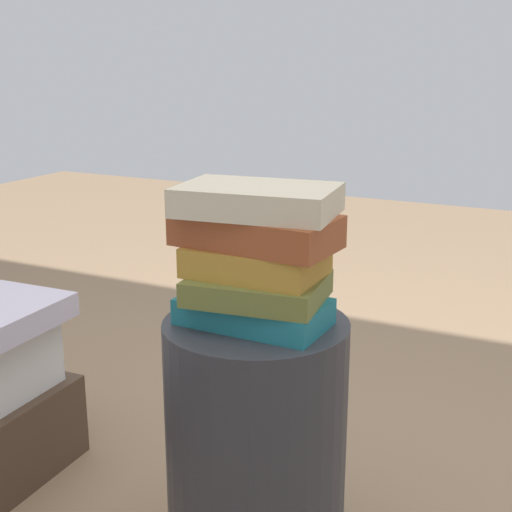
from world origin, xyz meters
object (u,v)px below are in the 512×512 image
at_px(side_table, 256,451).
at_px(book_olive, 258,288).
at_px(book_cream, 257,200).
at_px(book_ochre, 256,260).
at_px(book_rust, 255,231).
at_px(book_teal, 255,312).

xyz_separation_m(side_table, book_olive, (-0.01, 0.01, 0.35)).
bearing_deg(book_cream, book_ochre, 87.25).
relative_size(book_ochre, book_rust, 0.83).
xyz_separation_m(side_table, book_rust, (0.00, 0.00, 0.45)).
relative_size(book_teal, book_olive, 1.12).
bearing_deg(book_ochre, book_teal, 104.07).
xyz_separation_m(book_teal, book_ochre, (0.00, -0.01, 0.10)).
distance_m(side_table, book_teal, 0.30).
distance_m(book_teal, book_rust, 0.15).
distance_m(book_ochre, book_rust, 0.06).
relative_size(book_teal, book_rust, 0.93).
relative_size(book_olive, book_ochre, 1.00).
bearing_deg(side_table, book_olive, 133.63).
distance_m(book_ochre, book_cream, 0.11).
height_order(book_olive, book_cream, book_cream).
distance_m(side_table, book_cream, 0.51).
bearing_deg(book_cream, book_rust, 86.91).
distance_m(book_teal, book_olive, 0.05).
bearing_deg(book_teal, book_cream, -76.87).
relative_size(book_olive, book_rust, 0.83).
bearing_deg(side_table, book_teal, 104.20).
bearing_deg(book_olive, book_teal, 16.71).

